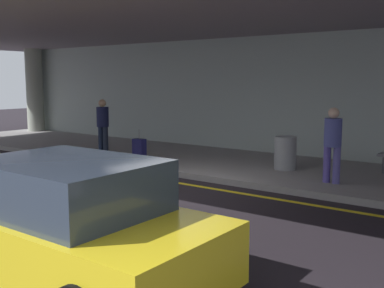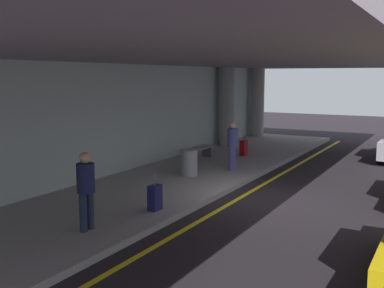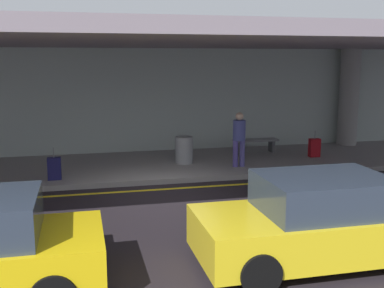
{
  "view_description": "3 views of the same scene",
  "coord_description": "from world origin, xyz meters",
  "px_view_note": "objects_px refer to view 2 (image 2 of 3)",
  "views": [
    {
      "loc": [
        6.23,
        -8.02,
        2.41
      ],
      "look_at": [
        -0.94,
        1.67,
        0.77
      ],
      "focal_mm": 43.74,
      "sensor_mm": 36.0,
      "label": 1
    },
    {
      "loc": [
        -12.07,
        -4.51,
        3.4
      ],
      "look_at": [
        0.42,
        2.4,
        1.32
      ],
      "focal_mm": 43.92,
      "sensor_mm": 36.0,
      "label": 2
    },
    {
      "loc": [
        -2.05,
        -11.52,
        3.4
      ],
      "look_at": [
        1.04,
        1.46,
        1.02
      ],
      "focal_mm": 44.33,
      "sensor_mm": 36.0,
      "label": 3
    }
  ],
  "objects_px": {
    "suitcase_upright_secondary": "(155,198)",
    "bench_metal": "(200,150)",
    "support_column_left_mid": "(226,106)",
    "person_waiting_for_ride": "(86,186)",
    "suitcase_upright_primary": "(244,148)",
    "trash_bin_steel": "(189,163)",
    "traveler_with_luggage": "(233,142)",
    "support_column_center": "(257,102)"
  },
  "relations": [
    {
      "from": "support_column_left_mid",
      "to": "traveler_with_luggage",
      "type": "distance_m",
      "value": 6.06
    },
    {
      "from": "support_column_center",
      "to": "trash_bin_steel",
      "type": "distance_m",
      "value": 11.12
    },
    {
      "from": "support_column_center",
      "to": "bench_metal",
      "type": "bearing_deg",
      "value": -174.72
    },
    {
      "from": "traveler_with_luggage",
      "to": "suitcase_upright_primary",
      "type": "xyz_separation_m",
      "value": [
        2.98,
        0.83,
        -0.65
      ]
    },
    {
      "from": "support_column_center",
      "to": "bench_metal",
      "type": "distance_m",
      "value": 8.22
    },
    {
      "from": "traveler_with_luggage",
      "to": "suitcase_upright_primary",
      "type": "distance_m",
      "value": 3.16
    },
    {
      "from": "person_waiting_for_ride",
      "to": "trash_bin_steel",
      "type": "bearing_deg",
      "value": 132.97
    },
    {
      "from": "suitcase_upright_secondary",
      "to": "support_column_center",
      "type": "bearing_deg",
      "value": -10.87
    },
    {
      "from": "person_waiting_for_ride",
      "to": "suitcase_upright_secondary",
      "type": "relative_size",
      "value": 1.87
    },
    {
      "from": "traveler_with_luggage",
      "to": "person_waiting_for_ride",
      "type": "distance_m",
      "value": 7.4
    },
    {
      "from": "traveler_with_luggage",
      "to": "support_column_center",
      "type": "bearing_deg",
      "value": -33.06
    },
    {
      "from": "person_waiting_for_ride",
      "to": "bench_metal",
      "type": "bearing_deg",
      "value": 137.49
    },
    {
      "from": "suitcase_upright_primary",
      "to": "suitcase_upright_secondary",
      "type": "relative_size",
      "value": 1.0
    },
    {
      "from": "support_column_center",
      "to": "bench_metal",
      "type": "xyz_separation_m",
      "value": [
        -8.05,
        -0.74,
        -1.47
      ]
    },
    {
      "from": "person_waiting_for_ride",
      "to": "bench_metal",
      "type": "distance_m",
      "value": 8.92
    },
    {
      "from": "support_column_left_mid",
      "to": "bench_metal",
      "type": "distance_m",
      "value": 4.37
    },
    {
      "from": "bench_metal",
      "to": "trash_bin_steel",
      "type": "xyz_separation_m",
      "value": [
        -2.83,
        -1.1,
        0.07
      ]
    },
    {
      "from": "person_waiting_for_ride",
      "to": "trash_bin_steel",
      "type": "distance_m",
      "value": 5.95
    },
    {
      "from": "person_waiting_for_ride",
      "to": "bench_metal",
      "type": "relative_size",
      "value": 1.05
    },
    {
      "from": "trash_bin_steel",
      "to": "traveler_with_luggage",
      "type": "bearing_deg",
      "value": -29.76
    },
    {
      "from": "support_column_left_mid",
      "to": "suitcase_upright_secondary",
      "type": "xyz_separation_m",
      "value": [
        -10.79,
        -3.09,
        -1.51
      ]
    },
    {
      "from": "support_column_left_mid",
      "to": "suitcase_upright_primary",
      "type": "bearing_deg",
      "value": -141.34
    },
    {
      "from": "person_waiting_for_ride",
      "to": "suitcase_upright_secondary",
      "type": "bearing_deg",
      "value": 112.55
    },
    {
      "from": "bench_metal",
      "to": "trash_bin_steel",
      "type": "distance_m",
      "value": 3.03
    },
    {
      "from": "suitcase_upright_secondary",
      "to": "bench_metal",
      "type": "height_order",
      "value": "suitcase_upright_secondary"
    },
    {
      "from": "support_column_left_mid",
      "to": "trash_bin_steel",
      "type": "relative_size",
      "value": 4.29
    },
    {
      "from": "support_column_left_mid",
      "to": "suitcase_upright_primary",
      "type": "xyz_separation_m",
      "value": [
        -2.36,
        -1.89,
        -1.51
      ]
    },
    {
      "from": "bench_metal",
      "to": "trash_bin_steel",
      "type": "height_order",
      "value": "trash_bin_steel"
    },
    {
      "from": "suitcase_upright_secondary",
      "to": "trash_bin_steel",
      "type": "bearing_deg",
      "value": -5.01
    },
    {
      "from": "suitcase_upright_primary",
      "to": "bench_metal",
      "type": "xyz_separation_m",
      "value": [
        -1.69,
        1.15,
        0.04
      ]
    },
    {
      "from": "support_column_left_mid",
      "to": "traveler_with_luggage",
      "type": "height_order",
      "value": "support_column_left_mid"
    },
    {
      "from": "suitcase_upright_primary",
      "to": "traveler_with_luggage",
      "type": "bearing_deg",
      "value": -138.45
    },
    {
      "from": "support_column_center",
      "to": "trash_bin_steel",
      "type": "height_order",
      "value": "support_column_center"
    },
    {
      "from": "traveler_with_luggage",
      "to": "trash_bin_steel",
      "type": "xyz_separation_m",
      "value": [
        -1.53,
        0.88,
        -0.54
      ]
    },
    {
      "from": "traveler_with_luggage",
      "to": "person_waiting_for_ride",
      "type": "relative_size",
      "value": 1.0
    },
    {
      "from": "suitcase_upright_secondary",
      "to": "trash_bin_steel",
      "type": "height_order",
      "value": "suitcase_upright_secondary"
    },
    {
      "from": "suitcase_upright_primary",
      "to": "support_column_left_mid",
      "type": "bearing_deg",
      "value": 64.68
    },
    {
      "from": "bench_metal",
      "to": "trash_bin_steel",
      "type": "bearing_deg",
      "value": -158.77
    },
    {
      "from": "support_column_center",
      "to": "bench_metal",
      "type": "height_order",
      "value": "support_column_center"
    },
    {
      "from": "suitcase_upright_secondary",
      "to": "trash_bin_steel",
      "type": "distance_m",
      "value": 4.11
    },
    {
      "from": "traveler_with_luggage",
      "to": "suitcase_upright_primary",
      "type": "relative_size",
      "value": 1.87
    },
    {
      "from": "suitcase_upright_primary",
      "to": "suitcase_upright_secondary",
      "type": "bearing_deg",
      "value": -145.89
    }
  ]
}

